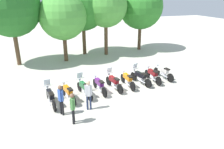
{
  "coord_description": "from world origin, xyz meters",
  "views": [
    {
      "loc": [
        -4.45,
        -12.11,
        6.03
      ],
      "look_at": [
        0.0,
        0.5,
        0.9
      ],
      "focal_mm": 34.19,
      "sensor_mm": 36.0,
      "label": 1
    }
  ],
  "objects": [
    {
      "name": "ground_plane",
      "position": [
        0.0,
        0.0,
        0.0
      ],
      "size": [
        80.0,
        80.0,
        0.0
      ],
      "primitive_type": "plane",
      "color": "#BCB7A8"
    },
    {
      "name": "motorcycle_0",
      "position": [
        -4.14,
        -0.7,
        0.52
      ],
      "size": [
        0.62,
        2.18,
        1.37
      ],
      "rotation": [
        0.0,
        0.0,
        1.71
      ],
      "color": "black",
      "rests_on": "ground_plane"
    },
    {
      "name": "motorcycle_1",
      "position": [
        -3.11,
        -0.46,
        0.5
      ],
      "size": [
        0.71,
        2.16,
        0.99
      ],
      "rotation": [
        0.0,
        0.0,
        1.78
      ],
      "color": "black",
      "rests_on": "ground_plane"
    },
    {
      "name": "motorcycle_2",
      "position": [
        -2.08,
        -0.19,
        0.52
      ],
      "size": [
        0.69,
        2.17,
        1.37
      ],
      "rotation": [
        0.0,
        0.0,
        1.77
      ],
      "color": "black",
      "rests_on": "ground_plane"
    },
    {
      "name": "motorcycle_3",
      "position": [
        -1.04,
        -0.0,
        0.5
      ],
      "size": [
        0.62,
        2.19,
        0.99
      ],
      "rotation": [
        0.0,
        0.0,
        1.68
      ],
      "color": "black",
      "rests_on": "ground_plane"
    },
    {
      "name": "motorcycle_4",
      "position": [
        -0.01,
        0.12,
        0.52
      ],
      "size": [
        0.63,
        2.18,
        1.37
      ],
      "rotation": [
        0.0,
        0.0,
        1.73
      ],
      "color": "black",
      "rests_on": "ground_plane"
    },
    {
      "name": "motorcycle_5",
      "position": [
        1.03,
        0.24,
        0.5
      ],
      "size": [
        0.62,
        2.19,
        0.99
      ],
      "rotation": [
        0.0,
        0.0,
        1.61
      ],
      "color": "black",
      "rests_on": "ground_plane"
    },
    {
      "name": "motorcycle_6",
      "position": [
        2.05,
        0.34,
        0.52
      ],
      "size": [
        0.75,
        2.15,
        1.37
      ],
      "rotation": [
        0.0,
        0.0,
        1.81
      ],
      "color": "black",
      "rests_on": "ground_plane"
    },
    {
      "name": "motorcycle_7",
      "position": [
        3.1,
        0.45,
        0.5
      ],
      "size": [
        0.62,
        2.19,
        0.99
      ],
      "rotation": [
        0.0,
        0.0,
        1.6
      ],
      "color": "black",
      "rests_on": "ground_plane"
    },
    {
      "name": "motorcycle_8",
      "position": [
        4.13,
        0.69,
        0.5
      ],
      "size": [
        0.62,
        2.18,
        0.99
      ],
      "rotation": [
        0.0,
        0.0,
        1.71
      ],
      "color": "black",
      "rests_on": "ground_plane"
    },
    {
      "name": "person_0",
      "position": [
        -3.23,
        -2.99,
        0.93
      ],
      "size": [
        0.26,
        0.41,
        1.61
      ],
      "rotation": [
        0.0,
        0.0,
        5.99
      ],
      "color": "black",
      "rests_on": "ground_plane"
    },
    {
      "name": "person_1",
      "position": [
        -2.2,
        -1.95,
        1.01
      ],
      "size": [
        0.4,
        0.29,
        1.72
      ],
      "rotation": [
        0.0,
        0.0,
        1.24
      ],
      "color": "#232D4C",
      "rests_on": "ground_plane"
    },
    {
      "name": "person_2",
      "position": [
        -3.67,
        -2.0,
        0.98
      ],
      "size": [
        0.3,
        0.39,
        1.68
      ],
      "rotation": [
        0.0,
        0.0,
        0.51
      ],
      "color": "black",
      "rests_on": "ground_plane"
    },
    {
      "name": "tree_0",
      "position": [
        -6.24,
        7.83,
        4.95
      ],
      "size": [
        4.91,
        4.91,
        7.41
      ],
      "color": "brown",
      "rests_on": "ground_plane"
    },
    {
      "name": "tree_1",
      "position": [
        -2.1,
        7.63,
        4.1
      ],
      "size": [
        4.21,
        4.21,
        6.22
      ],
      "color": "brown",
      "rests_on": "ground_plane"
    },
    {
      "name": "tree_2",
      "position": [
        0.09,
        9.45,
        4.77
      ],
      "size": [
        4.67,
        4.67,
        7.12
      ],
      "color": "brown",
      "rests_on": "ground_plane"
    },
    {
      "name": "tree_3",
      "position": [
        2.17,
        8.49,
        4.89
      ],
      "size": [
        4.22,
        4.22,
        7.02
      ],
      "color": "brown",
      "rests_on": "ground_plane"
    },
    {
      "name": "tree_4",
      "position": [
        6.36,
        9.29,
        4.61
      ],
      "size": [
        4.68,
        4.68,
        6.96
      ],
      "color": "brown",
      "rests_on": "ground_plane"
    }
  ]
}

